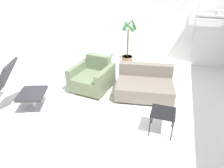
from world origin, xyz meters
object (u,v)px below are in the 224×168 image
Objects in this scene: lounge_chair at (9,80)px; side_table at (163,114)px; armchair_red at (93,78)px; couch_low at (145,85)px; potted_plant at (128,48)px.

lounge_chair is 2.71× the size of side_table.
lounge_chair reaches higher than armchair_red.
side_table is (0.52, -1.20, 0.15)m from couch_low.
armchair_red is 0.72× the size of couch_low.
armchair_red is 1.27m from couch_low.
couch_low is 3.27× the size of side_table.
side_table is at bearing -65.02° from potted_plant.
couch_low reaches higher than side_table.
armchair_red reaches higher than couch_low.
armchair_red is 1.89m from potted_plant.
couch_low is at bearing -169.25° from armchair_red.
potted_plant reaches higher than couch_low.
lounge_chair is at bearing 21.45° from couch_low.
lounge_chair reaches higher than side_table.
lounge_chair is at bearing -175.24° from side_table.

